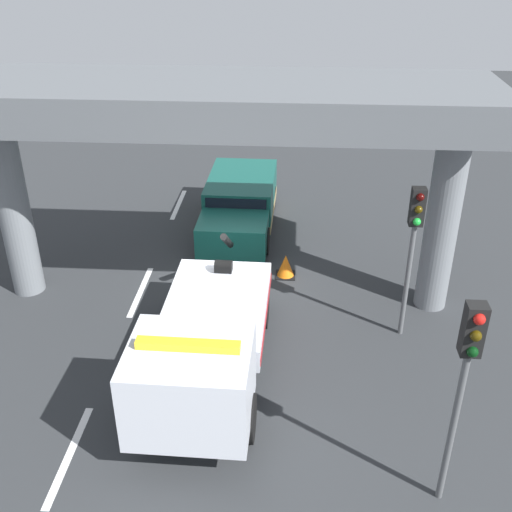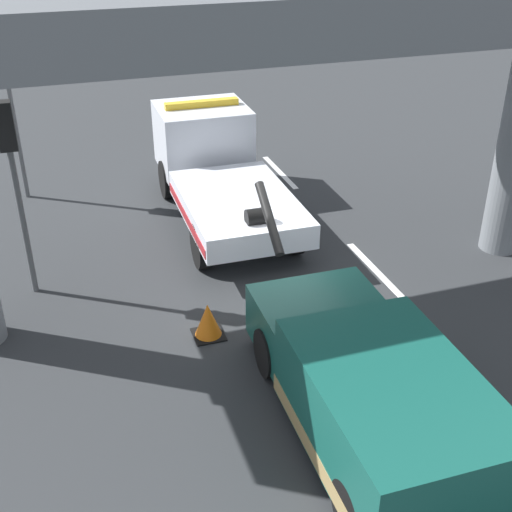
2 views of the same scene
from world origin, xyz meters
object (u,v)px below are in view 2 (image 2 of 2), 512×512
object	(u,v)px
traffic_light_near	(11,158)
traffic_cone_orange	(208,321)
tow_truck_white	(216,166)
towed_van_green	(372,395)
traffic_light_far	(8,84)

from	to	relation	value
traffic_light_near	traffic_cone_orange	xyz separation A→B (m)	(-2.66, -2.96, -2.56)
tow_truck_white	towed_van_green	bearing A→B (deg)	179.91
traffic_cone_orange	traffic_light_near	bearing A→B (deg)	48.07
towed_van_green	traffic_cone_orange	world-z (taller)	towed_van_green
traffic_light_near	traffic_light_far	xyz separation A→B (m)	(5.00, -0.00, 0.14)
traffic_cone_orange	towed_van_green	bearing A→B (deg)	-153.47
tow_truck_white	towed_van_green	world-z (taller)	tow_truck_white
tow_truck_white	traffic_light_far	distance (m)	5.51
tow_truck_white	traffic_light_far	world-z (taller)	traffic_light_far
tow_truck_white	traffic_cone_orange	distance (m)	5.53
traffic_cone_orange	traffic_light_far	bearing A→B (deg)	21.13
tow_truck_white	towed_van_green	xyz separation A→B (m)	(-8.46, 0.01, -0.42)
tow_truck_white	traffic_light_near	distance (m)	5.52
towed_van_green	traffic_light_near	xyz separation A→B (m)	(5.90, 4.58, 2.10)
traffic_light_near	traffic_light_far	size ratio (longest dim) A/B	0.95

